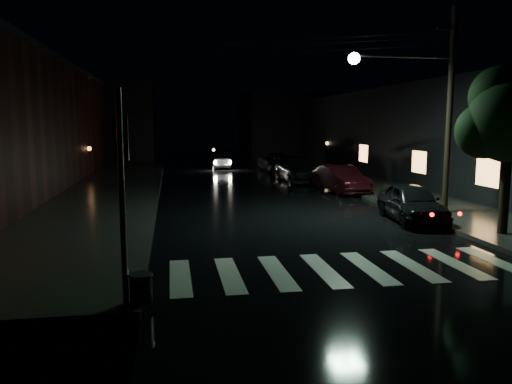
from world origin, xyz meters
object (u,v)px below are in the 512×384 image
parked_car_c (298,169)px  oncoming_car (222,161)px  parked_car_d (279,162)px  parked_car_a (412,202)px  parked_car_b (341,179)px

parked_car_c → oncoming_car: size_ratio=1.37×
parked_car_c → parked_car_d: (0.14, 6.44, -0.06)m
parked_car_a → parked_car_c: 13.67m
parked_car_b → parked_car_d: bearing=87.9°
parked_car_d → oncoming_car: (-4.00, 3.74, -0.08)m
parked_car_a → parked_car_b: parked_car_b is taller
parked_car_d → parked_car_a: bearing=-91.5°
parked_car_a → parked_car_b: bearing=96.7°
parked_car_b → oncoming_car: (-4.78, 15.81, -0.10)m
parked_car_d → parked_car_b: bearing=-90.0°
parked_car_c → parked_car_a: bearing=-89.3°
parked_car_b → oncoming_car: parked_car_b is taller
parked_car_a → parked_car_c: parked_car_c is taller
parked_car_d → oncoming_car: bearing=133.2°
parked_car_c → oncoming_car: bearing=107.6°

